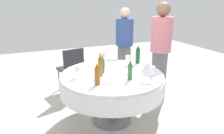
# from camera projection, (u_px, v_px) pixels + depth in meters

# --- Properties ---
(ground_plane) EXTENTS (10.00, 10.00, 0.00)m
(ground_plane) POSITION_uv_depth(u_px,v_px,m) (112.00, 120.00, 3.06)
(ground_plane) COLOR #B7B2A8
(dining_table) EXTENTS (1.45, 1.45, 0.74)m
(dining_table) POSITION_uv_depth(u_px,v_px,m) (112.00, 83.00, 2.87)
(dining_table) COLOR white
(dining_table) RESTS_ON ground_plane
(bottle_dark_green_inner) EXTENTS (0.07, 0.07, 0.30)m
(bottle_dark_green_inner) POSITION_uv_depth(u_px,v_px,m) (138.00, 55.00, 3.25)
(bottle_dark_green_inner) COLOR #194728
(bottle_dark_green_inner) RESTS_ON dining_table
(bottle_amber_east) EXTENTS (0.07, 0.07, 0.31)m
(bottle_amber_east) POSITION_uv_depth(u_px,v_px,m) (100.00, 66.00, 2.69)
(bottle_amber_east) COLOR #8C5619
(bottle_amber_east) RESTS_ON dining_table
(bottle_green_front) EXTENTS (0.07, 0.07, 0.25)m
(bottle_green_front) POSITION_uv_depth(u_px,v_px,m) (102.00, 65.00, 2.82)
(bottle_green_front) COLOR #2D6B38
(bottle_green_front) RESTS_ON dining_table
(bottle_clear_far) EXTENTS (0.07, 0.07, 0.26)m
(bottle_clear_far) POSITION_uv_depth(u_px,v_px,m) (104.00, 58.00, 3.12)
(bottle_clear_far) COLOR silver
(bottle_clear_far) RESTS_ON dining_table
(bottle_green_rear) EXTENTS (0.06, 0.06, 0.27)m
(bottle_green_rear) POSITION_uv_depth(u_px,v_px,m) (130.00, 70.00, 2.57)
(bottle_green_rear) COLOR #2D6B38
(bottle_green_rear) RESTS_ON dining_table
(bottle_amber_west) EXTENTS (0.07, 0.07, 0.28)m
(bottle_amber_west) POSITION_uv_depth(u_px,v_px,m) (97.00, 74.00, 2.41)
(bottle_amber_west) COLOR #8C5619
(bottle_amber_west) RESTS_ON dining_table
(wine_glass_far) EXTENTS (0.07, 0.07, 0.15)m
(wine_glass_far) POSITION_uv_depth(u_px,v_px,m) (152.00, 69.00, 2.65)
(wine_glass_far) COLOR white
(wine_glass_far) RESTS_ON dining_table
(wine_glass_rear) EXTENTS (0.07, 0.07, 0.16)m
(wine_glass_rear) POSITION_uv_depth(u_px,v_px,m) (128.00, 58.00, 3.15)
(wine_glass_rear) COLOR white
(wine_glass_rear) RESTS_ON dining_table
(wine_glass_west) EXTENTS (0.07, 0.07, 0.16)m
(wine_glass_west) POSITION_uv_depth(u_px,v_px,m) (77.00, 69.00, 2.65)
(wine_glass_west) COLOR white
(wine_glass_west) RESTS_ON dining_table
(plate_left) EXTENTS (0.21, 0.21, 0.02)m
(plate_left) POSITION_uv_depth(u_px,v_px,m) (128.00, 73.00, 2.83)
(plate_left) COLOR white
(plate_left) RESTS_ON dining_table
(plate_south) EXTENTS (0.24, 0.24, 0.02)m
(plate_south) POSITION_uv_depth(u_px,v_px,m) (91.00, 65.00, 3.16)
(plate_south) COLOR white
(plate_south) RESTS_ON dining_table
(plate_right) EXTENTS (0.23, 0.23, 0.02)m
(plate_right) POSITION_uv_depth(u_px,v_px,m) (110.00, 80.00, 2.56)
(plate_right) COLOR white
(plate_right) RESTS_ON dining_table
(fork_east) EXTENTS (0.15, 0.13, 0.00)m
(fork_east) POSITION_uv_depth(u_px,v_px,m) (80.00, 83.00, 2.50)
(fork_east) COLOR silver
(fork_east) RESTS_ON dining_table
(folded_napkin) EXTENTS (0.16, 0.16, 0.02)m
(folded_napkin) POSITION_uv_depth(u_px,v_px,m) (145.00, 82.00, 2.50)
(folded_napkin) COLOR white
(folded_napkin) RESTS_ON dining_table
(person_inner) EXTENTS (0.34, 0.34, 1.58)m
(person_inner) POSITION_uv_depth(u_px,v_px,m) (124.00, 47.00, 4.03)
(person_inner) COLOR slate
(person_inner) RESTS_ON ground_plane
(person_east) EXTENTS (0.34, 0.34, 1.68)m
(person_east) POSITION_uv_depth(u_px,v_px,m) (160.00, 51.00, 3.43)
(person_east) COLOR slate
(person_east) RESTS_ON ground_plane
(chair_west) EXTENTS (0.49, 0.49, 0.87)m
(chair_west) POSITION_uv_depth(u_px,v_px,m) (72.00, 67.00, 3.84)
(chair_west) COLOR #2D2D33
(chair_west) RESTS_ON ground_plane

